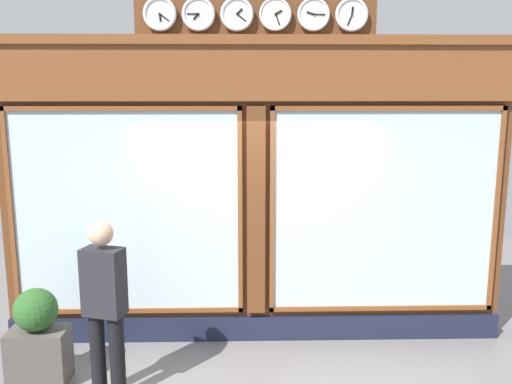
{
  "coord_description": "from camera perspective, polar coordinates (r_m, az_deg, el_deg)",
  "views": [
    {
      "loc": [
        0.15,
        5.92,
        2.84
      ],
      "look_at": [
        0.0,
        0.0,
        1.72
      ],
      "focal_mm": 38.62,
      "sensor_mm": 36.0,
      "label": 1
    }
  ],
  "objects": [
    {
      "name": "shop_facade",
      "position": [
        6.14,
        -0.03,
        0.22
      ],
      "size": [
        5.69,
        0.42,
        3.86
      ],
      "color": "#5B3319",
      "rests_on": "ground_plane"
    },
    {
      "name": "pedestrian",
      "position": [
        5.26,
        -15.4,
        -11.01
      ],
      "size": [
        0.41,
        0.32,
        1.69
      ],
      "color": "black",
      "rests_on": "ground_plane"
    },
    {
      "name": "planter_box",
      "position": [
        5.98,
        -21.53,
        -15.55
      ],
      "size": [
        0.56,
        0.36,
        0.55
      ],
      "primitive_type": "cube",
      "color": "#4C4742",
      "rests_on": "ground_plane"
    },
    {
      "name": "planter_shrub",
      "position": [
        5.79,
        -21.86,
        -11.26
      ],
      "size": [
        0.42,
        0.42,
        0.42
      ],
      "primitive_type": "sphere",
      "color": "#285623",
      "rests_on": "planter_box"
    }
  ]
}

